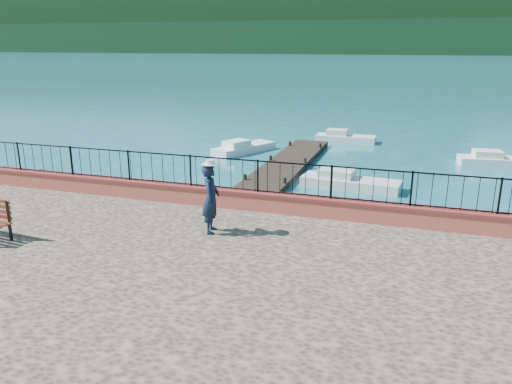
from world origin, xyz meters
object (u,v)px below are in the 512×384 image
Objects in this scene: person at (211,199)px; boat_0 at (97,187)px; boat_1 at (351,179)px; boat_4 at (346,136)px; boat_2 at (499,158)px; boat_3 at (244,145)px.

person is 0.53× the size of boat_0.
boat_1 is 1.14× the size of boat_4.
boat_4 is (8.04, 15.01, 0.00)m from boat_0.
person reaches higher than boat_2.
boat_0 is 17.03m from boat_4.
boat_3 is 7.14m from boat_4.
boat_0 and boat_4 have the same top height.
boat_2 is (6.72, 6.52, 0.00)m from boat_1.
boat_0 is at bearing -170.43° from boat_3.
person is 10.08m from boat_1.
person is 0.44× the size of boat_1.
boat_2 is 9.33m from boat_4.
boat_4 is at bearing -20.32° from boat_3.
person reaches higher than boat_3.
boat_0 is at bearing -153.83° from boat_2.
boat_0 is 0.88× the size of boat_3.
boat_3 is at bearing 3.13° from person.
boat_1 is 1.09× the size of boat_2.
person is 15.89m from boat_3.
person is at bearing -92.21° from boat_4.
boat_3 is at bearing -136.07° from boat_4.
person is 0.46× the size of boat_3.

